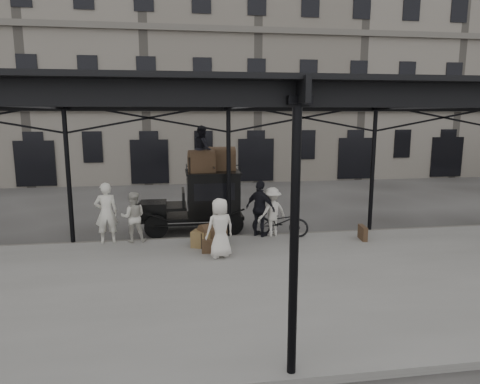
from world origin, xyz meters
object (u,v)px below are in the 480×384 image
Objects in this scene: steamer_trunk_platform at (212,236)px; porter_left at (106,213)px; porter_official at (260,209)px; bicycle at (280,222)px; taxi at (204,198)px; steamer_trunk_roof_near at (202,163)px.

porter_left is at bearing 142.52° from steamer_trunk_platform.
porter_left is 4.93m from porter_official.
porter_left reaches higher than bicycle.
taxi reaches higher than steamer_trunk_platform.
bicycle is (0.65, -0.12, -0.44)m from porter_official.
steamer_trunk_platform is (3.26, -0.80, -0.67)m from porter_left.
taxi is 4.16× the size of steamer_trunk_roof_near.
taxi is 1.95× the size of bicycle.
porter_official is at bearing 100.18° from bicycle.
porter_left is 5.60m from bicycle.
bicycle is (2.42, -1.58, -0.56)m from taxi.
taxi is 1.95× the size of porter_official.
porter_official is at bearing 2.01° from steamer_trunk_platform.
steamer_trunk_roof_near reaches higher than porter_official.
bicycle is 2.33× the size of steamer_trunk_platform.
porter_left is 2.40× the size of steamer_trunk_platform.
bicycle is at bearing 168.81° from porter_left.
steamer_trunk_roof_near is 1.09× the size of steamer_trunk_platform.
porter_official is 1.96m from steamer_trunk_platform.
porter_official reaches higher than steamer_trunk_platform.
porter_left is at bearing -155.23° from taxi.
steamer_trunk_roof_near is at bearing 10.45° from porter_official.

